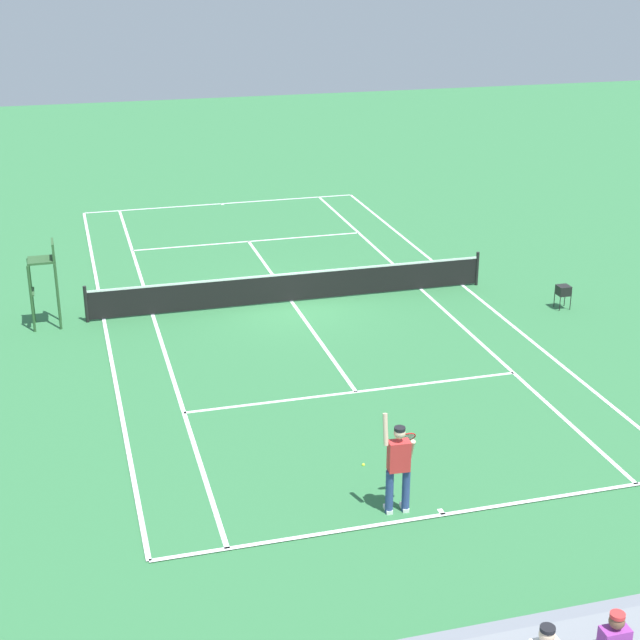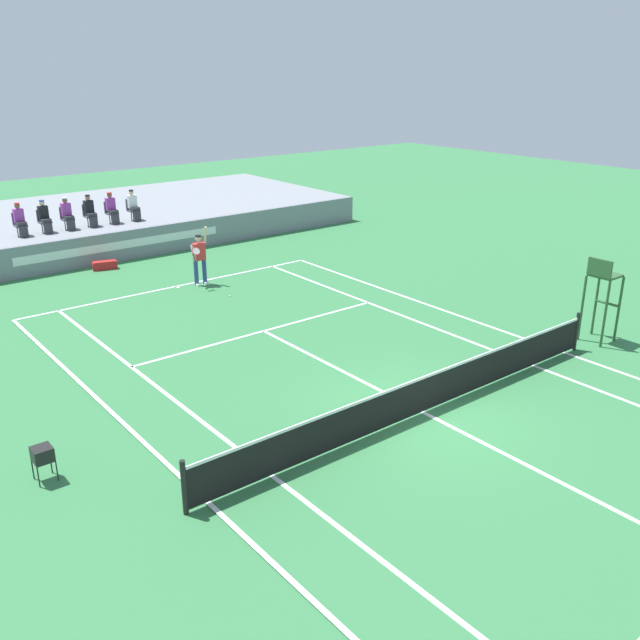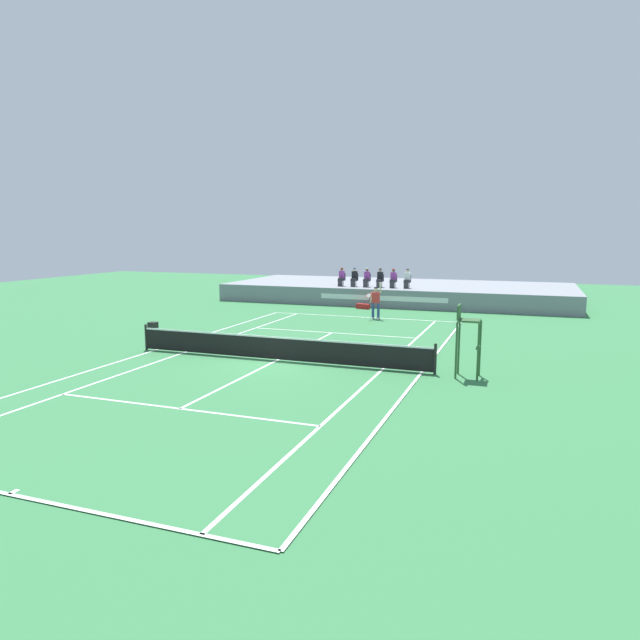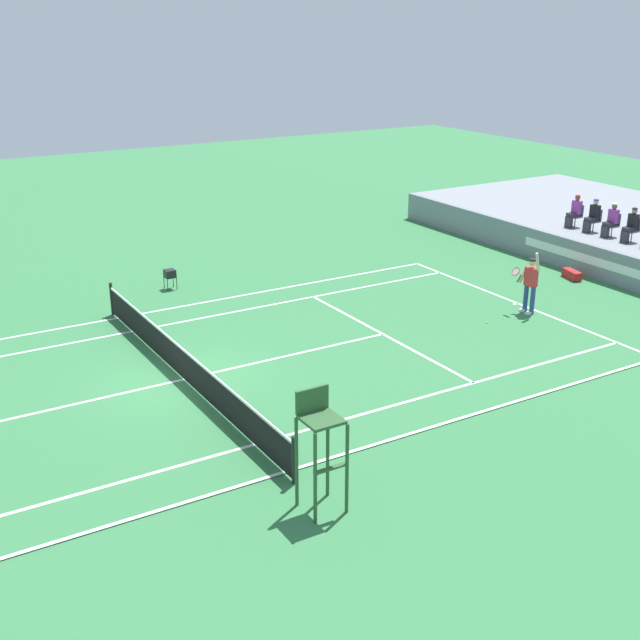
% 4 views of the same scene
% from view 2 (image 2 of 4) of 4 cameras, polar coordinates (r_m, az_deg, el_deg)
% --- Properties ---
extents(ground_plane, '(80.00, 80.00, 0.00)m').
position_cam_2_polar(ground_plane, '(15.81, 8.52, -7.63)').
color(ground_plane, '#337542').
extents(court, '(11.08, 23.88, 0.03)m').
position_cam_2_polar(court, '(15.81, 8.52, -7.59)').
color(court, '#337542').
rests_on(court, ground).
extents(net, '(11.98, 0.10, 1.07)m').
position_cam_2_polar(net, '(15.57, 8.62, -5.93)').
color(net, black).
rests_on(net, ground).
extents(barrier_wall, '(23.94, 0.25, 1.19)m').
position_cam_2_polar(barrier_wall, '(28.59, -16.02, 5.92)').
color(barrier_wall, gray).
rests_on(barrier_wall, ground).
extents(bleacher_platform, '(23.94, 9.59, 1.19)m').
position_cam_2_polar(bleacher_platform, '(33.09, -19.40, 7.46)').
color(bleacher_platform, gray).
rests_on(bleacher_platform, ground).
extents(spectator_seated_0, '(0.44, 0.60, 1.26)m').
position_cam_2_polar(spectator_seated_0, '(28.71, -23.53, 7.55)').
color(spectator_seated_0, '#474C56').
rests_on(spectator_seated_0, bleacher_platform).
extents(spectator_seated_1, '(0.44, 0.60, 1.26)m').
position_cam_2_polar(spectator_seated_1, '(28.95, -21.79, 7.89)').
color(spectator_seated_1, '#474C56').
rests_on(spectator_seated_1, bleacher_platform).
extents(spectator_seated_2, '(0.44, 0.60, 1.26)m').
position_cam_2_polar(spectator_seated_2, '(29.21, -20.14, 8.20)').
color(spectator_seated_2, '#474C56').
rests_on(spectator_seated_2, bleacher_platform).
extents(spectator_seated_3, '(0.44, 0.60, 1.26)m').
position_cam_2_polar(spectator_seated_3, '(29.50, -18.46, 8.50)').
color(spectator_seated_3, '#474C56').
rests_on(spectator_seated_3, bleacher_platform).
extents(spectator_seated_4, '(0.44, 0.60, 1.26)m').
position_cam_2_polar(spectator_seated_4, '(29.81, -16.82, 8.80)').
color(spectator_seated_4, '#474C56').
rests_on(spectator_seated_4, bleacher_platform).
extents(spectator_seated_5, '(0.44, 0.60, 1.26)m').
position_cam_2_polar(spectator_seated_5, '(30.16, -15.16, 9.08)').
color(spectator_seated_5, '#474C56').
rests_on(spectator_seated_5, bleacher_platform).
extents(tennis_player, '(0.78, 0.62, 2.08)m').
position_cam_2_polar(tennis_player, '(24.56, -9.92, 5.07)').
color(tennis_player, navy).
rests_on(tennis_player, ground).
extents(tennis_ball, '(0.07, 0.07, 0.07)m').
position_cam_2_polar(tennis_ball, '(23.38, -7.45, 1.96)').
color(tennis_ball, '#D1E533').
rests_on(tennis_ball, ground).
extents(umpire_chair, '(0.77, 0.77, 2.44)m').
position_cam_2_polar(umpire_chair, '(20.55, 22.26, 2.42)').
color(umpire_chair, '#2D562D').
rests_on(umpire_chair, ground).
extents(equipment_bag, '(0.95, 0.54, 0.32)m').
position_cam_2_polar(equipment_bag, '(27.59, -17.34, 4.34)').
color(equipment_bag, red).
rests_on(equipment_bag, ground).
extents(ball_hopper, '(0.36, 0.36, 0.70)m').
position_cam_2_polar(ball_hopper, '(14.05, -21.96, -10.19)').
color(ball_hopper, black).
rests_on(ball_hopper, ground).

